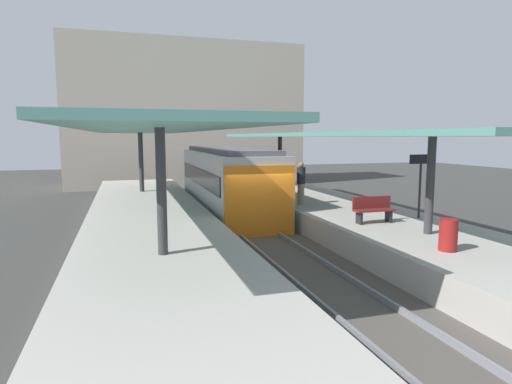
{
  "coord_description": "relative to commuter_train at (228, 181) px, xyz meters",
  "views": [
    {
      "loc": [
        -4.61,
        -15.24,
        3.81
      ],
      "look_at": [
        0.6,
        1.84,
        1.52
      ],
      "focal_mm": 30.27,
      "sensor_mm": 36.0,
      "label": 1
    }
  ],
  "objects": [
    {
      "name": "ground_plane",
      "position": [
        0.0,
        -4.43,
        -1.73
      ],
      "size": [
        80.0,
        80.0,
        0.0
      ],
      "primitive_type": "plane",
      "color": "#383835"
    },
    {
      "name": "platform_left",
      "position": [
        -3.8,
        -4.43,
        -1.23
      ],
      "size": [
        4.4,
        28.0,
        1.0
      ],
      "primitive_type": "cube",
      "color": "#ADA8A0",
      "rests_on": "ground_plane"
    },
    {
      "name": "platform_right",
      "position": [
        3.8,
        -4.43,
        -1.23
      ],
      "size": [
        4.4,
        28.0,
        1.0
      ],
      "primitive_type": "cube",
      "color": "#ADA8A0",
      "rests_on": "ground_plane"
    },
    {
      "name": "track_ballast",
      "position": [
        0.0,
        -4.43,
        -1.63
      ],
      "size": [
        3.2,
        28.0,
        0.2
      ],
      "primitive_type": "cube",
      "color": "#4C4742",
      "rests_on": "ground_plane"
    },
    {
      "name": "rail_near_side",
      "position": [
        -0.72,
        -4.43,
        -1.46
      ],
      "size": [
        0.08,
        28.0,
        0.14
      ],
      "primitive_type": "cube",
      "color": "slate",
      "rests_on": "track_ballast"
    },
    {
      "name": "rail_far_side",
      "position": [
        0.72,
        -4.43,
        -1.46
      ],
      "size": [
        0.08,
        28.0,
        0.14
      ],
      "primitive_type": "cube",
      "color": "slate",
      "rests_on": "track_ballast"
    },
    {
      "name": "commuter_train",
      "position": [
        0.0,
        0.0,
        0.0
      ],
      "size": [
        2.78,
        10.26,
        3.1
      ],
      "color": "#ADADB2",
      "rests_on": "track_ballast"
    },
    {
      "name": "canopy_left",
      "position": [
        -3.8,
        -3.03,
        2.34
      ],
      "size": [
        4.18,
        21.0,
        3.19
      ],
      "color": "#333335",
      "rests_on": "platform_left"
    },
    {
      "name": "canopy_right",
      "position": [
        3.8,
        -3.03,
        2.14
      ],
      "size": [
        4.18,
        21.0,
        2.98
      ],
      "color": "#333335",
      "rests_on": "platform_right"
    },
    {
      "name": "platform_bench",
      "position": [
        3.15,
        -7.43,
        -0.26
      ],
      "size": [
        1.4,
        0.41,
        0.86
      ],
      "color": "black",
      "rests_on": "platform_right"
    },
    {
      "name": "platform_sign",
      "position": [
        5.16,
        -7.13,
        0.9
      ],
      "size": [
        0.9,
        0.08,
        2.21
      ],
      "color": "#262628",
      "rests_on": "platform_right"
    },
    {
      "name": "litter_bin",
      "position": [
        2.99,
        -11.07,
        -0.33
      ],
      "size": [
        0.44,
        0.44,
        0.8
      ],
      "primitive_type": "cylinder",
      "color": "maroon",
      "rests_on": "platform_right"
    },
    {
      "name": "passenger_near_bench",
      "position": [
        2.35,
        -3.25,
        0.2
      ],
      "size": [
        0.36,
        0.36,
        1.78
      ],
      "color": "#998460",
      "rests_on": "platform_right"
    },
    {
      "name": "station_building_backdrop",
      "position": [
        0.2,
        15.57,
        3.77
      ],
      "size": [
        18.0,
        6.0,
        11.0
      ],
      "primitive_type": "cube",
      "color": "#A89E8E",
      "rests_on": "ground_plane"
    }
  ]
}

